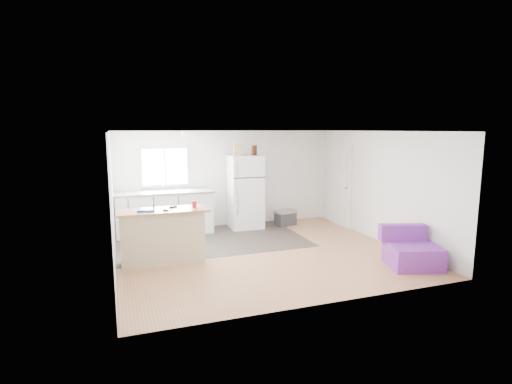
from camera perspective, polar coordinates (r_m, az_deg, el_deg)
room at (r=7.77m, az=0.86°, el=-0.22°), size 5.51×5.01×2.41m
vinyl_zone at (r=8.99m, az=-6.33°, el=-6.80°), size 4.05×2.50×0.00m
window at (r=9.78m, az=-12.89°, el=3.54°), size 1.18×0.06×0.98m
interior_door at (r=10.37m, az=12.06°, el=0.90°), size 0.11×0.92×2.10m
ceiling_fixture at (r=8.51m, az=-9.67°, el=8.32°), size 0.30×0.30×0.07m
kitchen_cabinets at (r=9.59m, az=-12.88°, el=-2.84°), size 2.27×0.75×1.30m
peninsula at (r=7.54m, az=-13.20°, el=-6.13°), size 1.63×0.63×1.00m
refrigerator at (r=9.89m, az=-1.55°, el=0.03°), size 0.81×0.77×1.80m
cooler at (r=10.26m, az=4.21°, el=-3.65°), size 0.57×0.45×0.39m
purple_seat at (r=7.77m, az=21.28°, el=-7.96°), size 1.05×1.03×0.70m
cleaner_jug at (r=7.67m, az=-9.16°, el=-8.54°), size 0.16×0.13×0.34m
mop at (r=7.48m, az=-14.74°, el=-8.49°), size 0.19×0.33×1.17m
red_cup at (r=7.50m, az=-8.80°, el=-1.75°), size 0.10×0.10×0.12m
blue_tray at (r=7.36m, az=-15.46°, el=-2.51°), size 0.32×0.25×0.04m
tool_a at (r=7.58m, az=-11.73°, el=-2.07°), size 0.15×0.10×0.03m
tool_b at (r=7.31m, az=-12.78°, el=-2.53°), size 0.10×0.05×0.03m
cardboard_box at (r=9.71m, az=-2.63°, el=6.09°), size 0.21×0.11×0.30m
bottle_left at (r=9.79m, az=-0.44°, el=5.97°), size 0.07×0.07×0.25m
bottle_right at (r=9.87m, az=-0.06°, el=6.00°), size 0.07×0.07×0.25m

